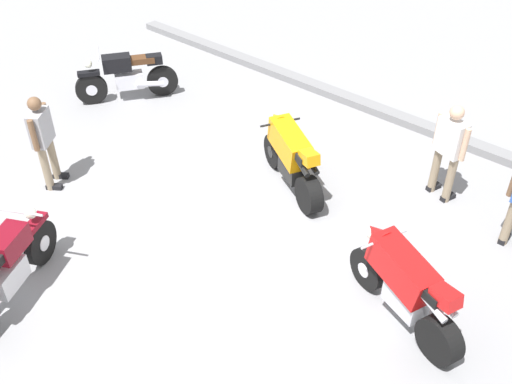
# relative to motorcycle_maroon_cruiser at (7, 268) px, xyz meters

# --- Properties ---
(ground_plane) EXTENTS (40.00, 40.00, 0.00)m
(ground_plane) POSITION_rel_motorcycle_maroon_cruiser_xyz_m (1.03, 2.83, -0.52)
(ground_plane) COLOR gray
(curb_edge) EXTENTS (14.00, 0.30, 0.15)m
(curb_edge) POSITION_rel_motorcycle_maroon_cruiser_xyz_m (1.03, 7.43, -0.45)
(curb_edge) COLOR gray
(curb_edge) RESTS_ON ground
(motorcycle_maroon_cruiser) EXTENTS (1.08, 1.90, 1.09)m
(motorcycle_maroon_cruiser) POSITION_rel_motorcycle_maroon_cruiser_xyz_m (0.00, 0.00, 0.00)
(motorcycle_maroon_cruiser) COLOR black
(motorcycle_maroon_cruiser) RESTS_ON ground
(motorcycle_orange_sportbike) EXTENTS (1.83, 1.08, 1.14)m
(motorcycle_orange_sportbike) POSITION_rel_motorcycle_maroon_cruiser_xyz_m (1.19, 4.34, 0.07)
(motorcycle_orange_sportbike) COLOR black
(motorcycle_orange_sportbike) RESTS_ON ground
(motorcycle_red_sportbike) EXTENTS (1.90, 0.94, 1.14)m
(motorcycle_red_sportbike) POSITION_rel_motorcycle_maroon_cruiser_xyz_m (4.00, 3.04, 0.07)
(motorcycle_red_sportbike) COLOR black
(motorcycle_red_sportbike) RESTS_ON ground
(motorcycle_black_cruiser) EXTENTS (1.26, 1.80, 1.09)m
(motorcycle_black_cruiser) POSITION_rel_motorcycle_maroon_cruiser_xyz_m (-3.25, 4.54, 0.00)
(motorcycle_black_cruiser) COLOR black
(motorcycle_black_cruiser) RESTS_ON ground
(person_in_gray_shirt) EXTENTS (0.50, 0.56, 1.61)m
(person_in_gray_shirt) POSITION_rel_motorcycle_maroon_cruiser_xyz_m (-1.85, 1.80, 0.39)
(person_in_gray_shirt) COLOR gray
(person_in_gray_shirt) RESTS_ON ground
(person_in_white_shirt) EXTENTS (0.64, 0.43, 1.65)m
(person_in_white_shirt) POSITION_rel_motorcycle_maroon_cruiser_xyz_m (3.17, 5.75, 0.42)
(person_in_white_shirt) COLOR gray
(person_in_white_shirt) RESTS_ON ground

